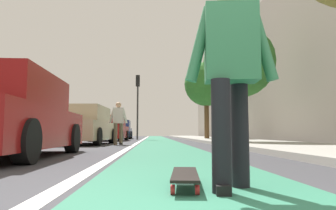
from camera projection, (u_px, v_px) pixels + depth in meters
ground_plane at (163, 145)px, 11.07m from camera, size 80.00×80.00×0.00m
bike_lane_paint at (158, 139)px, 24.99m from camera, size 56.00×1.84×0.00m
lane_stripe_white at (143, 140)px, 20.96m from camera, size 52.00×0.16×0.01m
sidewalk_curb at (215, 139)px, 19.19m from camera, size 52.00×3.20×0.12m
building_facade at (244, 86)px, 23.68m from camera, size 40.00×1.20×8.11m
skateboard at (185, 175)px, 2.46m from camera, size 0.86×0.28×0.11m
skater_person at (231, 67)px, 2.41m from camera, size 0.45×0.72×1.64m
parked_car_near at (5, 117)px, 5.51m from camera, size 4.29×2.03×1.48m
parked_car_mid at (84, 126)px, 12.25m from camera, size 4.59×2.08×1.48m
parked_car_far at (110, 129)px, 18.31m from camera, size 4.21×2.00×1.47m
parked_car_end at (119, 130)px, 25.02m from camera, size 4.09×1.99×1.46m
traffic_light at (138, 95)px, 22.08m from camera, size 0.33×0.28×4.57m
street_tree_mid at (239, 62)px, 12.55m from camera, size 2.89×2.89×4.75m
street_tree_far at (206, 84)px, 20.25m from camera, size 2.87×2.87×5.07m
pedestrian_distant at (118, 120)px, 11.68m from camera, size 0.45×0.70×1.61m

